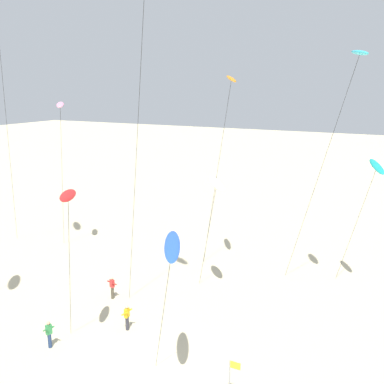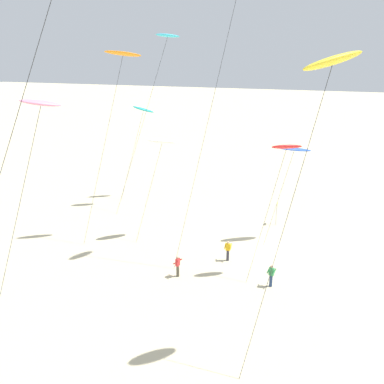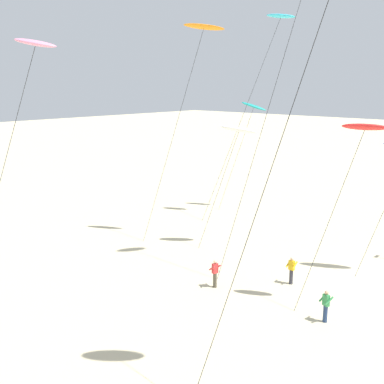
# 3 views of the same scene
# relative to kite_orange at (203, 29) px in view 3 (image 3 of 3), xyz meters

# --- Properties ---
(ground_plane) EXTENTS (260.00, 260.00, 0.00)m
(ground_plane) POSITION_rel_kite_orange_xyz_m (-0.30, -12.44, -15.20)
(ground_plane) COLOR beige
(kite_orange) EXTENTS (4.47, 4.36, 15.78)m
(kite_orange) POSITION_rel_kite_orange_xyz_m (0.00, 0.00, 0.00)
(kite_orange) COLOR orange
(kite_orange) RESTS_ON ground
(kite_cyan) EXTENTS (5.68, 5.26, 17.12)m
(kite_cyan) POSITION_rel_kite_orange_xyz_m (8.49, -0.78, 1.41)
(kite_cyan) COLOR #33BFE0
(kite_cyan) RESTS_ON ground
(kite_white) EXTENTS (3.25, 3.01, 8.90)m
(kite_white) POSITION_rel_kite_orange_xyz_m (0.32, -3.01, -6.78)
(kite_white) COLOR white
(kite_white) RESTS_ON ground
(kite_pink) EXTENTS (4.27, 3.82, 13.71)m
(kite_pink) POSITION_rel_kite_orange_xyz_m (-14.14, -1.98, -1.99)
(kite_pink) COLOR pink
(kite_pink) RESTS_ON ground
(kite_teal) EXTENTS (3.16, 3.15, 10.03)m
(kite_teal) POSITION_rel_kite_orange_xyz_m (9.82, 2.48, -5.76)
(kite_teal) COLOR teal
(kite_teal) RESTS_ON ground
(kite_red) EXTENTS (3.20, 3.16, 9.78)m
(kite_red) POSITION_rel_kite_orange_xyz_m (-3.34, -13.34, -5.77)
(kite_red) COLOR red
(kite_red) RESTS_ON ground
(kite_flyer_nearest) EXTENTS (0.64, 0.62, 1.67)m
(kite_flyer_nearest) POSITION_rel_kite_orange_xyz_m (-6.22, -6.41, -14.31)
(kite_flyer_nearest) COLOR #4C4738
(kite_flyer_nearest) RESTS_ON ground
(kite_flyer_middle) EXTENTS (0.66, 0.67, 1.67)m
(kite_flyer_middle) POSITION_rel_kite_orange_xyz_m (-5.72, -13.09, -14.31)
(kite_flyer_middle) COLOR navy
(kite_flyer_middle) RESTS_ON ground
(kite_flyer_furthest) EXTENTS (0.51, 0.53, 1.67)m
(kite_flyer_furthest) POSITION_rel_kite_orange_xyz_m (-2.82, -9.42, -14.31)
(kite_flyer_furthest) COLOR #33333D
(kite_flyer_furthest) RESTS_ON ground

